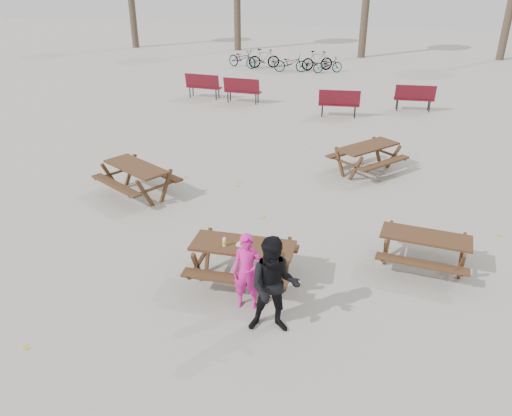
% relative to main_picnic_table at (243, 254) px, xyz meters
% --- Properties ---
extents(ground, '(80.00, 80.00, 0.00)m').
position_rel_main_picnic_table_xyz_m(ground, '(0.00, 0.00, -0.59)').
color(ground, gray).
rests_on(ground, ground).
extents(main_picnic_table, '(1.80, 1.45, 0.78)m').
position_rel_main_picnic_table_xyz_m(main_picnic_table, '(0.00, 0.00, 0.00)').
color(main_picnic_table, '#372214').
rests_on(main_picnic_table, ground).
extents(food_tray, '(0.18, 0.11, 0.03)m').
position_rel_main_picnic_table_xyz_m(food_tray, '(-0.00, -0.05, 0.21)').
color(food_tray, silver).
rests_on(food_tray, main_picnic_table).
extents(bread_roll, '(0.14, 0.06, 0.05)m').
position_rel_main_picnic_table_xyz_m(bread_roll, '(-0.00, -0.05, 0.25)').
color(bread_roll, tan).
rests_on(bread_roll, food_tray).
extents(soda_bottle, '(0.07, 0.07, 0.17)m').
position_rel_main_picnic_table_xyz_m(soda_bottle, '(-0.30, -0.13, 0.26)').
color(soda_bottle, silver).
rests_on(soda_bottle, main_picnic_table).
extents(child, '(0.53, 0.39, 1.35)m').
position_rel_main_picnic_table_xyz_m(child, '(0.25, -0.66, 0.09)').
color(child, '#E01C8F').
rests_on(child, ground).
extents(adult, '(0.88, 0.74, 1.63)m').
position_rel_main_picnic_table_xyz_m(adult, '(0.79, -1.16, 0.23)').
color(adult, black).
rests_on(adult, ground).
extents(picnic_table_east, '(1.77, 1.50, 0.69)m').
position_rel_main_picnic_table_xyz_m(picnic_table_east, '(3.16, 1.21, -0.24)').
color(picnic_table_east, '#372214').
rests_on(picnic_table_east, ground).
extents(picnic_table_north, '(2.28, 2.16, 0.77)m').
position_rel_main_picnic_table_xyz_m(picnic_table_north, '(-3.46, 3.03, -0.20)').
color(picnic_table_north, '#372214').
rests_on(picnic_table_north, ground).
extents(picnic_table_far, '(2.24, 2.27, 0.76)m').
position_rel_main_picnic_table_xyz_m(picnic_table_far, '(1.96, 5.84, -0.21)').
color(picnic_table_far, '#372214').
rests_on(picnic_table_far, ground).
extents(park_bench_row, '(10.10, 2.16, 1.03)m').
position_rel_main_picnic_table_xyz_m(park_bench_row, '(-1.00, 12.26, -0.07)').
color(park_bench_row, maroon).
rests_on(park_bench_row, ground).
extents(bicycle_row, '(6.47, 1.72, 1.01)m').
position_rel_main_picnic_table_xyz_m(bicycle_row, '(-2.87, 19.58, -0.11)').
color(bicycle_row, black).
rests_on(bicycle_row, ground).
extents(fallen_leaves, '(11.00, 11.00, 0.01)m').
position_rel_main_picnic_table_xyz_m(fallen_leaves, '(0.50, 2.50, -0.58)').
color(fallen_leaves, '#A89B28').
rests_on(fallen_leaves, ground).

